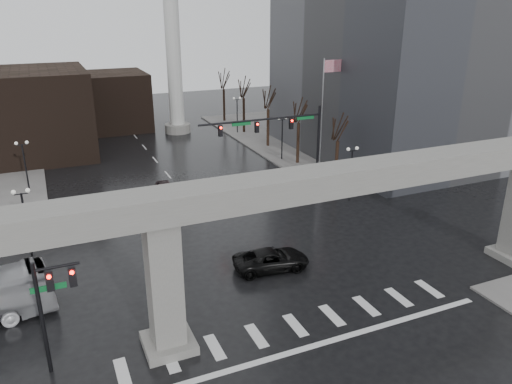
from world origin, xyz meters
TOP-DOWN VIEW (x-y plane):
  - ground at (0.00, 0.00)m, footprint 160.00×160.00m
  - sidewalk_ne at (26.00, 36.00)m, footprint 28.00×36.00m
  - elevated_guideway at (1.26, 0.00)m, footprint 48.00×2.60m
  - building_far_left at (-14.00, 42.00)m, footprint 16.00×14.00m
  - building_far_mid at (-2.00, 52.00)m, footprint 10.00×10.00m
  - smokestack at (6.00, 46.00)m, footprint 3.60×3.60m
  - signal_mast_arm at (8.99, 18.80)m, footprint 12.12×0.43m
  - signal_left_pole at (-12.25, 0.50)m, footprint 2.30×0.30m
  - flagpole_assembly at (15.29, 22.00)m, footprint 2.06×0.12m
  - lamp_right_0 at (13.50, 14.00)m, footprint 1.22×0.32m
  - lamp_right_1 at (13.50, 28.00)m, footprint 1.22×0.32m
  - lamp_right_2 at (13.50, 42.00)m, footprint 1.22×0.32m
  - lamp_left_0 at (-13.50, 14.00)m, footprint 1.22×0.32m
  - lamp_left_1 at (-13.50, 28.00)m, footprint 1.22×0.32m
  - lamp_left_2 at (-13.50, 42.00)m, footprint 1.22×0.32m
  - tree_right_0 at (14.53, 18.02)m, footprint 1.09×1.58m
  - tree_right_1 at (14.53, 26.02)m, footprint 1.09×1.61m
  - tree_right_2 at (14.53, 34.02)m, footprint 1.10×1.63m
  - tree_right_3 at (14.53, 42.02)m, footprint 1.11×1.66m
  - tree_right_4 at (14.53, 50.02)m, footprint 1.12×1.69m
  - pickup_truck at (1.48, 5.35)m, footprint 5.41×2.97m
  - far_car at (-1.79, 21.67)m, footprint 2.05×4.20m

SIDE VIEW (x-z plane):
  - ground at x=0.00m, z-range 0.00..0.00m
  - sidewalk_ne at x=26.00m, z-range 0.00..0.15m
  - far_car at x=-1.79m, z-range 0.00..1.38m
  - pickup_truck at x=1.48m, z-range 0.00..1.44m
  - tree_right_0 at x=14.53m, z-range -0.97..6.54m
  - tree_right_1 at x=14.53m, z-range -0.99..6.69m
  - tree_right_2 at x=14.53m, z-range -1.01..6.84m
  - tree_right_3 at x=14.53m, z-range -1.03..6.99m
  - tree_right_4 at x=14.53m, z-range -1.05..7.14m
  - lamp_right_0 at x=13.50m, z-range 0.92..6.03m
  - lamp_right_1 at x=13.50m, z-range 0.92..6.03m
  - lamp_right_2 at x=13.50m, z-range 0.92..6.03m
  - lamp_left_0 at x=-13.50m, z-range 0.92..6.03m
  - lamp_left_1 at x=-13.50m, z-range 0.92..6.03m
  - lamp_left_2 at x=-13.50m, z-range 0.92..6.03m
  - building_far_mid at x=-2.00m, z-range 0.00..8.00m
  - signal_left_pole at x=-12.25m, z-range 1.07..7.07m
  - building_far_left at x=-14.00m, z-range 0.00..10.00m
  - signal_mast_arm at x=8.99m, z-range 1.83..9.83m
  - elevated_guideway at x=1.26m, z-range 2.53..11.23m
  - flagpole_assembly at x=15.29m, z-range 1.53..13.53m
  - smokestack at x=6.00m, z-range -1.65..28.35m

